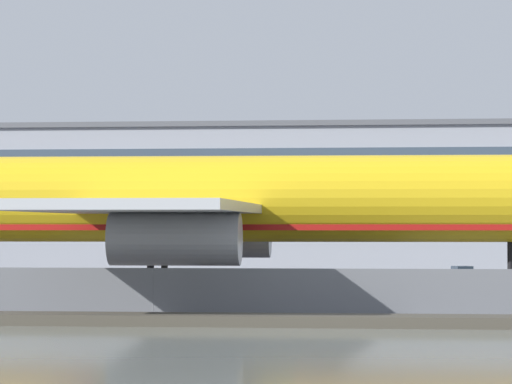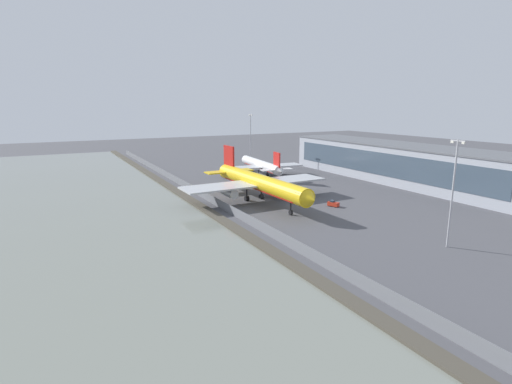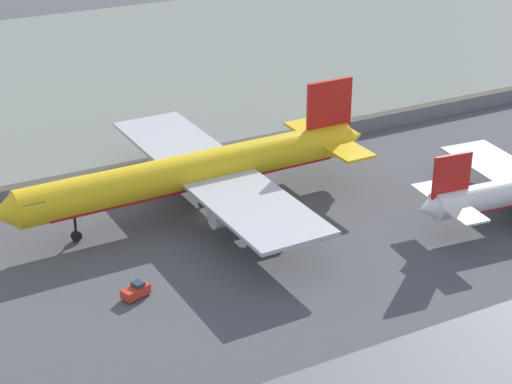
% 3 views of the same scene
% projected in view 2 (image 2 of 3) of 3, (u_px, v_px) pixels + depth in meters
% --- Properties ---
extents(ground_plane, '(500.00, 500.00, 0.00)m').
position_uv_depth(ground_plane, '(265.00, 200.00, 123.12)').
color(ground_plane, '#4C4C51').
extents(shoreline_seawall, '(320.00, 3.00, 0.50)m').
position_uv_depth(shoreline_seawall, '(202.00, 207.00, 113.68)').
color(shoreline_seawall, '#474238').
rests_on(shoreline_seawall, ground).
extents(perimeter_fence, '(280.00, 0.10, 2.45)m').
position_uv_depth(perimeter_fence, '(217.00, 202.00, 115.53)').
color(perimeter_fence, slate).
rests_on(perimeter_fence, ground).
extents(cargo_jet_yellow, '(53.87, 46.18, 15.29)m').
position_uv_depth(cargo_jet_yellow, '(258.00, 183.00, 120.38)').
color(cargo_jet_yellow, yellow).
rests_on(cargo_jet_yellow, ground).
extents(passenger_jet_white_red, '(39.81, 34.42, 11.41)m').
position_uv_depth(passenger_jet_white_red, '(261.00, 165.00, 165.06)').
color(passenger_jet_white_red, white).
rests_on(passenger_jet_white_red, ground).
extents(baggage_tug, '(3.55, 2.60, 1.80)m').
position_uv_depth(baggage_tug, '(333.00, 204.00, 115.52)').
color(baggage_tug, red).
rests_on(baggage_tug, ground).
extents(ops_van, '(5.48, 2.96, 2.48)m').
position_uv_depth(ops_van, '(246.00, 168.00, 176.63)').
color(ops_van, '#1E2328').
rests_on(ops_van, ground).
extents(terminal_building, '(105.43, 21.71, 14.27)m').
position_uv_depth(terminal_building, '(399.00, 163.00, 152.29)').
color(terminal_building, '#9EA3AD').
rests_on(terminal_building, ground).
extents(apron_light_mast_apron_west, '(3.20, 0.40, 22.21)m').
position_uv_depth(apron_light_mast_apron_west, '(453.00, 189.00, 80.16)').
color(apron_light_mast_apron_west, '#A8A8AD').
rests_on(apron_light_mast_apron_west, ground).
extents(apron_light_mast_apron_east, '(3.20, 0.40, 24.57)m').
position_uv_depth(apron_light_mast_apron_east, '(251.00, 137.00, 191.40)').
color(apron_light_mast_apron_east, '#A8A8AD').
rests_on(apron_light_mast_apron_east, ground).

